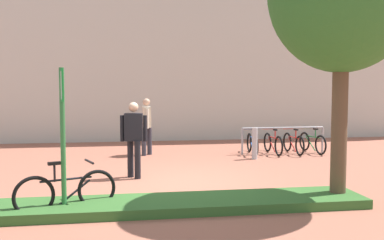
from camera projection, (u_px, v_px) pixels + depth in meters
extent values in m
plane|color=#9E5B47|center=(175.00, 183.00, 9.33)|extent=(60.00, 60.00, 0.00)
cube|color=beige|center=(150.00, 11.00, 16.82)|extent=(28.00, 1.20, 10.00)
cube|color=#336028|center=(162.00, 205.00, 7.29)|extent=(7.00, 1.10, 0.16)
cylinder|color=brown|center=(339.00, 127.00, 7.75)|extent=(0.28, 0.28, 2.70)
cylinder|color=#2D7238|center=(63.00, 142.00, 6.96)|extent=(0.08, 0.08, 2.36)
cube|color=#198C33|center=(62.00, 85.00, 6.89)|extent=(0.11, 0.36, 0.52)
cube|color=white|center=(62.00, 85.00, 6.89)|extent=(0.10, 0.30, 0.44)
torus|color=black|center=(34.00, 197.00, 6.84)|extent=(0.64, 0.30, 0.66)
torus|color=black|center=(97.00, 189.00, 7.35)|extent=(0.64, 0.30, 0.66)
cylinder|color=black|center=(66.00, 179.00, 7.08)|extent=(0.79, 0.34, 0.04)
cylinder|color=black|center=(73.00, 194.00, 7.15)|extent=(0.58, 0.25, 0.44)
cylinder|color=black|center=(55.00, 173.00, 6.98)|extent=(0.04, 0.04, 0.28)
cube|color=black|center=(54.00, 163.00, 6.96)|extent=(0.22, 0.15, 0.05)
cylinder|color=black|center=(89.00, 162.00, 7.25)|extent=(0.19, 0.41, 0.04)
cylinder|color=#99999E|center=(242.00, 141.00, 13.25)|extent=(0.06, 0.06, 0.80)
cylinder|color=#99999E|center=(322.00, 140.00, 13.64)|extent=(0.06, 0.06, 0.80)
cylinder|color=#99999E|center=(283.00, 128.00, 13.42)|extent=(2.60, 0.07, 0.06)
torus|color=black|center=(256.00, 146.00, 12.85)|extent=(0.11, 0.61, 0.61)
torus|color=black|center=(249.00, 142.00, 13.78)|extent=(0.11, 0.61, 0.61)
cylinder|color=#194CA5|center=(252.00, 138.00, 13.30)|extent=(0.10, 0.77, 0.03)
cylinder|color=#194CA5|center=(252.00, 145.00, 13.41)|extent=(0.08, 0.56, 0.40)
cylinder|color=#194CA5|center=(254.00, 135.00, 13.12)|extent=(0.03, 0.03, 0.26)
cube|color=black|center=(254.00, 130.00, 13.11)|extent=(0.09, 0.19, 0.05)
cylinder|color=#194CA5|center=(250.00, 129.00, 13.64)|extent=(0.39, 0.07, 0.04)
torus|color=black|center=(279.00, 146.00, 12.93)|extent=(0.07, 0.61, 0.61)
torus|color=black|center=(267.00, 142.00, 13.85)|extent=(0.07, 0.61, 0.61)
cylinder|color=red|center=(273.00, 138.00, 13.37)|extent=(0.06, 0.77, 0.03)
cylinder|color=red|center=(272.00, 145.00, 13.48)|extent=(0.05, 0.56, 0.40)
cylinder|color=red|center=(275.00, 135.00, 13.20)|extent=(0.03, 0.03, 0.26)
cube|color=black|center=(275.00, 130.00, 13.19)|extent=(0.08, 0.19, 0.05)
cylinder|color=red|center=(269.00, 129.00, 13.71)|extent=(0.39, 0.05, 0.04)
torus|color=black|center=(300.00, 146.00, 13.00)|extent=(0.07, 0.61, 0.61)
torus|color=black|center=(287.00, 142.00, 13.92)|extent=(0.07, 0.61, 0.61)
cylinder|color=red|center=(293.00, 137.00, 13.44)|extent=(0.06, 0.77, 0.03)
cylinder|color=red|center=(292.00, 144.00, 13.55)|extent=(0.05, 0.56, 0.40)
cylinder|color=red|center=(296.00, 134.00, 13.27)|extent=(0.03, 0.03, 0.26)
cube|color=black|center=(296.00, 130.00, 13.26)|extent=(0.08, 0.19, 0.05)
cylinder|color=red|center=(289.00, 129.00, 13.77)|extent=(0.39, 0.05, 0.04)
torus|color=black|center=(321.00, 145.00, 13.17)|extent=(0.13, 0.61, 0.61)
torus|color=black|center=(305.00, 141.00, 14.07)|extent=(0.13, 0.61, 0.61)
cylinder|color=#1E7233|center=(312.00, 137.00, 13.60)|extent=(0.13, 0.77, 0.03)
cylinder|color=#1E7233|center=(311.00, 144.00, 13.71)|extent=(0.10, 0.56, 0.40)
cylinder|color=#1E7233|center=(315.00, 134.00, 13.43)|extent=(0.03, 0.03, 0.26)
cube|color=black|center=(316.00, 129.00, 13.42)|extent=(0.10, 0.19, 0.05)
cylinder|color=#1E7233|center=(307.00, 128.00, 13.93)|extent=(0.39, 0.08, 0.04)
cylinder|color=#ADADB2|center=(255.00, 143.00, 12.39)|extent=(0.16, 0.16, 0.90)
cylinder|color=#2D2D38|center=(144.00, 142.00, 13.03)|extent=(0.14, 0.14, 0.85)
cylinder|color=#2D2D38|center=(150.00, 141.00, 13.24)|extent=(0.14, 0.14, 0.85)
cube|color=beige|center=(147.00, 117.00, 13.08)|extent=(0.26, 0.41, 0.62)
cylinder|color=beige|center=(147.00, 119.00, 12.83)|extent=(0.09, 0.09, 0.59)
cylinder|color=beige|center=(146.00, 117.00, 13.33)|extent=(0.09, 0.09, 0.59)
sphere|color=tan|center=(146.00, 102.00, 13.04)|extent=(0.22, 0.22, 0.22)
cylinder|color=black|center=(130.00, 159.00, 9.90)|extent=(0.14, 0.14, 0.85)
cylinder|color=black|center=(138.00, 160.00, 9.72)|extent=(0.14, 0.14, 0.85)
cube|color=black|center=(134.00, 127.00, 9.76)|extent=(0.43, 0.29, 0.62)
cylinder|color=black|center=(122.00, 128.00, 9.75)|extent=(0.09, 0.09, 0.59)
cylinder|color=black|center=(145.00, 128.00, 9.76)|extent=(0.09, 0.09, 0.59)
sphere|color=tan|center=(133.00, 107.00, 9.72)|extent=(0.22, 0.22, 0.22)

